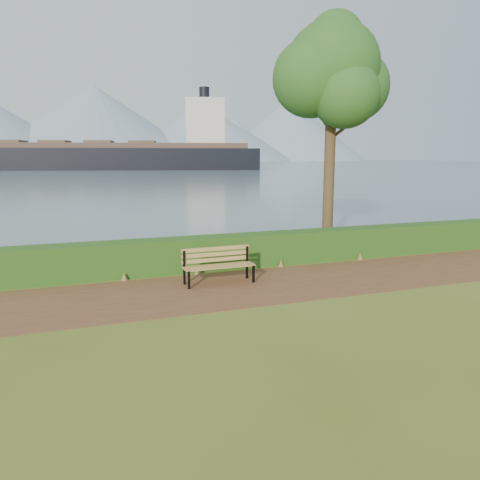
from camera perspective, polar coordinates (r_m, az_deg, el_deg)
name	(u,v)px	position (r m, az deg, el deg)	size (l,w,h in m)	color
ground	(259,289)	(12.25, 2.32, -5.97)	(140.00, 140.00, 0.00)	#535F1B
path	(255,286)	(12.52, 1.79, -5.59)	(40.00, 3.40, 0.01)	#5A2D1E
hedge	(227,251)	(14.50, -1.60, -1.41)	(32.00, 0.85, 1.00)	#1C4112
water	(75,164)	(270.93, -19.50, 8.78)	(700.00, 510.00, 0.00)	#3F5366
mountains	(57,127)	(417.66, -21.37, 12.73)	(585.00, 190.00, 70.00)	gray
bench	(218,263)	(12.70, -2.71, -2.79)	(1.95, 0.60, 0.97)	black
tree	(332,74)	(17.98, 11.18, 19.28)	(4.42, 3.70, 8.50)	#3C2918
cargo_ship	(121,156)	(132.03, -14.29, 9.85)	(80.36, 31.03, 24.18)	black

